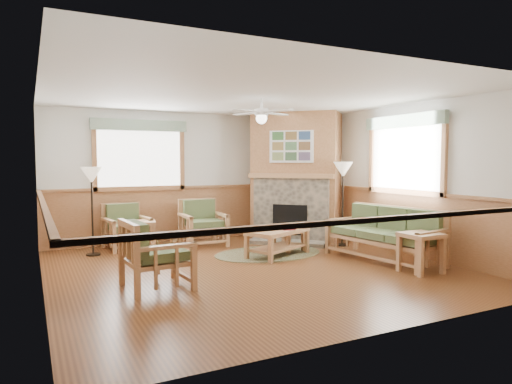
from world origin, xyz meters
name	(u,v)px	position (x,y,z in m)	size (l,w,h in m)	color
floor	(253,269)	(0.00, 0.00, -0.01)	(6.00, 6.00, 0.01)	brown
ceiling	(253,95)	(0.00, 0.00, 2.70)	(6.00, 6.00, 0.01)	white
wall_back	(191,177)	(0.00, 3.00, 1.35)	(6.00, 0.02, 2.70)	silver
wall_front	(390,197)	(0.00, -3.00, 1.35)	(6.00, 0.02, 2.70)	silver
wall_left	(40,188)	(-3.00, 0.00, 1.35)	(0.02, 6.00, 2.70)	silver
wall_right	(399,179)	(3.00, 0.00, 1.35)	(0.02, 6.00, 2.70)	silver
wainscot	(253,234)	(0.00, 0.00, 0.55)	(6.00, 6.00, 1.10)	#9E6941
fireplace	(296,176)	(2.05, 2.05, 1.35)	(2.20, 2.20, 2.70)	#9E6941
window_back	(139,119)	(-1.10, 2.96, 2.53)	(1.90, 0.16, 1.50)	white
window_right	(406,114)	(2.96, -0.20, 2.53)	(0.16, 1.90, 1.50)	white
ceiling_fan	(261,101)	(0.30, 0.30, 2.66)	(1.24, 1.24, 0.36)	white
sofa	(383,234)	(2.22, -0.49, 0.45)	(0.81, 1.97, 0.91)	#AD7C51
armchair_back_left	(127,227)	(-1.47, 2.50, 0.43)	(0.77, 0.77, 0.86)	#AD7C51
armchair_back_right	(203,223)	(-0.03, 2.21, 0.45)	(0.81, 0.81, 0.91)	#AD7C51
armchair_left	(157,254)	(-1.63, -0.42, 0.46)	(0.81, 0.81, 0.91)	#AD7C51
coffee_table	(278,243)	(0.80, 0.63, 0.24)	(1.20, 0.60, 0.48)	#AD7C51
end_table_chairs	(142,236)	(-1.25, 2.21, 0.28)	(0.50, 0.48, 0.56)	#AD7C51
end_table_sofa	(421,253)	(2.15, -1.38, 0.30)	(0.54, 0.52, 0.61)	#AD7C51
footstool	(289,240)	(1.20, 0.94, 0.20)	(0.47, 0.47, 0.41)	#AD7C51
braided_rug	(268,253)	(0.74, 0.87, 0.01)	(2.03, 2.03, 0.01)	brown
floor_lamp_left	(92,211)	(-2.13, 2.17, 0.79)	(0.36, 0.36, 1.59)	black
floor_lamp_right	(343,204)	(2.43, 0.92, 0.84)	(0.38, 0.38, 1.68)	black
book_red	(287,227)	(0.95, 0.58, 0.51)	(0.22, 0.30, 0.03)	maroon
book_dark	(269,228)	(0.65, 0.70, 0.50)	(0.20, 0.27, 0.03)	black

